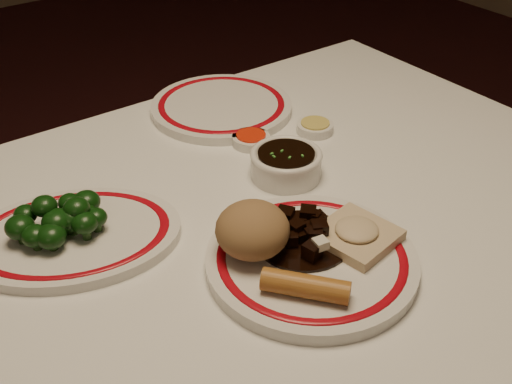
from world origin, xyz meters
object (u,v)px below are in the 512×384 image
(soy_bowl, at_px, (286,165))
(fried_wonton, at_px, (356,234))
(dining_table, at_px, (259,281))
(rice_mound, at_px, (253,230))
(spring_roll, at_px, (305,286))
(stirfry_heap, at_px, (304,233))
(broccoli_plate, at_px, (73,236))
(broccoli_pile, at_px, (62,219))
(main_plate, at_px, (312,260))

(soy_bowl, bearing_deg, fried_wonton, -101.48)
(dining_table, xyz_separation_m, rice_mound, (-0.04, -0.05, 0.14))
(spring_roll, height_order, stirfry_heap, stirfry_heap)
(rice_mound, height_order, broccoli_plate, rice_mound)
(dining_table, height_order, broccoli_plate, broccoli_plate)
(spring_roll, bearing_deg, fried_wonton, -20.81)
(fried_wonton, relative_size, broccoli_pile, 0.83)
(dining_table, bearing_deg, broccoli_pile, 148.63)
(main_plate, bearing_deg, spring_roll, -136.85)
(broccoli_pile, bearing_deg, dining_table, -31.37)
(main_plate, height_order, soy_bowl, soy_bowl)
(fried_wonton, height_order, stirfry_heap, stirfry_heap)
(broccoli_plate, bearing_deg, main_plate, -45.51)
(soy_bowl, bearing_deg, stirfry_heap, -121.25)
(dining_table, distance_m, broccoli_plate, 0.27)
(dining_table, bearing_deg, spring_roll, -105.88)
(main_plate, bearing_deg, broccoli_pile, 134.91)
(main_plate, bearing_deg, stirfry_heap, 68.15)
(main_plate, height_order, broccoli_pile, broccoli_pile)
(main_plate, height_order, fried_wonton, fried_wonton)
(dining_table, height_order, stirfry_heap, stirfry_heap)
(main_plate, bearing_deg, dining_table, 96.25)
(rice_mound, bearing_deg, spring_roll, -88.90)
(fried_wonton, distance_m, broccoli_pile, 0.39)
(rice_mound, distance_m, soy_bowl, 0.21)
(rice_mound, xyz_separation_m, broccoli_pile, (-0.18, 0.18, -0.01))
(rice_mound, bearing_deg, main_plate, -43.91)
(soy_bowl, bearing_deg, broccoli_plate, 172.75)
(dining_table, distance_m, main_plate, 0.14)
(stirfry_heap, bearing_deg, main_plate, -111.85)
(rice_mound, bearing_deg, fried_wonton, -27.32)
(rice_mound, relative_size, soy_bowl, 0.86)
(stirfry_heap, bearing_deg, spring_roll, -128.74)
(stirfry_heap, bearing_deg, dining_table, 109.96)
(rice_mound, bearing_deg, broccoli_plate, 133.99)
(stirfry_heap, distance_m, broccoli_pile, 0.32)
(stirfry_heap, bearing_deg, broccoli_pile, 140.74)
(broccoli_plate, bearing_deg, fried_wonton, -39.34)
(dining_table, relative_size, soy_bowl, 10.94)
(stirfry_heap, bearing_deg, soy_bowl, 58.75)
(fried_wonton, bearing_deg, soy_bowl, 78.52)
(spring_roll, bearing_deg, rice_mound, 52.04)
(broccoli_plate, xyz_separation_m, broccoli_pile, (-0.01, 0.00, 0.03))
(rice_mound, distance_m, spring_roll, 0.10)
(dining_table, xyz_separation_m, broccoli_pile, (-0.22, 0.14, 0.13))
(main_plate, xyz_separation_m, fried_wonton, (0.07, -0.01, 0.02))
(spring_roll, bearing_deg, stirfry_heap, 12.20)
(broccoli_plate, relative_size, soy_bowl, 3.20)
(soy_bowl, bearing_deg, main_plate, -119.72)
(main_plate, xyz_separation_m, soy_bowl, (0.11, 0.19, 0.01))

